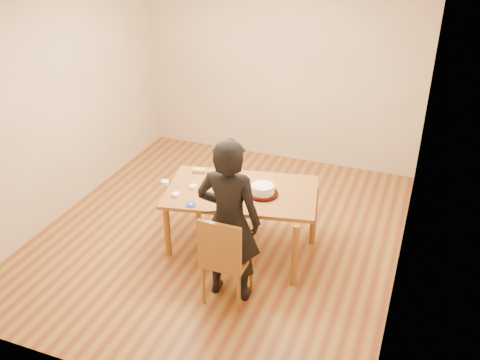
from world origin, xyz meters
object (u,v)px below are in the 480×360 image
(dining_table, at_px, (242,192))
(cake_plate, at_px, (263,194))
(person, at_px, (229,221))
(cake, at_px, (263,189))
(dining_chair, at_px, (228,258))

(dining_table, distance_m, cake_plate, 0.24)
(dining_table, distance_m, person, 0.75)
(cake_plate, bearing_deg, dining_table, 178.80)
(cake, relative_size, person, 0.14)
(cake, xyz_separation_m, person, (-0.09, -0.73, 0.02))
(dining_table, relative_size, person, 0.94)
(cake, height_order, person, person)
(cake_plate, distance_m, cake, 0.05)
(dining_table, bearing_deg, cake_plate, -12.47)
(dining_chair, bearing_deg, cake, 84.17)
(cake, distance_m, person, 0.73)
(cake_plate, xyz_separation_m, person, (-0.09, -0.73, 0.07))
(cake_plate, relative_size, cake, 1.33)
(dining_chair, xyz_separation_m, cake_plate, (0.09, 0.77, 0.31))
(person, bearing_deg, dining_table, -81.74)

